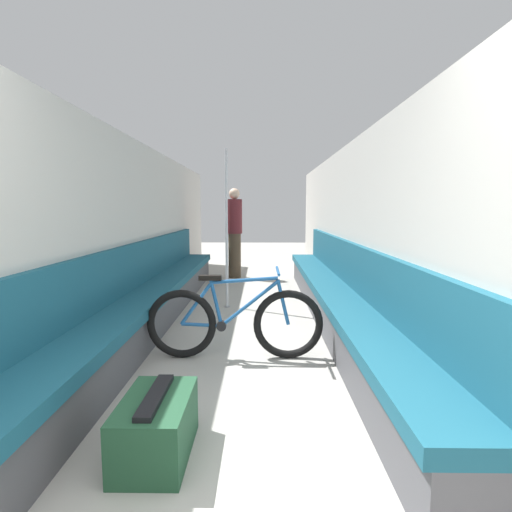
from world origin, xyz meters
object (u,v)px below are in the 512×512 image
(bench_seat_row_left, at_px, (153,297))
(bicycle, at_px, (235,322))
(luggage_bag, at_px, (156,427))
(bench_seat_row_right, at_px, (336,298))
(grab_pole_near, at_px, (227,232))
(passenger_standing, at_px, (235,232))

(bench_seat_row_left, relative_size, bicycle, 4.01)
(bicycle, relative_size, luggage_bag, 2.70)
(bench_seat_row_right, distance_m, grab_pole_near, 1.73)
(bicycle, distance_m, luggage_bag, 1.50)
(bench_seat_row_left, height_order, bicycle, bench_seat_row_left)
(bicycle, height_order, passenger_standing, passenger_standing)
(bench_seat_row_right, distance_m, bicycle, 1.57)
(bench_seat_row_right, height_order, luggage_bag, bench_seat_row_right)
(passenger_standing, bearing_deg, luggage_bag, -156.77)
(grab_pole_near, relative_size, passenger_standing, 1.23)
(grab_pole_near, bearing_deg, bench_seat_row_left, -135.55)
(bench_seat_row_left, xyz_separation_m, grab_pole_near, (0.81, 0.79, 0.74))
(grab_pole_near, height_order, luggage_bag, grab_pole_near)
(bicycle, bearing_deg, grab_pole_near, 111.23)
(bicycle, distance_m, grab_pole_near, 2.04)
(bench_seat_row_left, height_order, passenger_standing, passenger_standing)
(bicycle, bearing_deg, luggage_bag, -88.57)
(bench_seat_row_left, height_order, bench_seat_row_right, same)
(bench_seat_row_left, height_order, grab_pole_near, grab_pole_near)
(bicycle, bearing_deg, bench_seat_row_right, 58.92)
(bench_seat_row_right, relative_size, passenger_standing, 3.66)
(bench_seat_row_right, distance_m, passenger_standing, 3.54)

